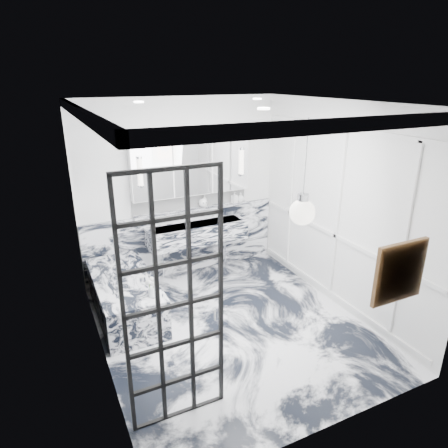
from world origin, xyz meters
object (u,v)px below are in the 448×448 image
crittall_door (175,306)px  trough_sink (197,233)px  mirror_cabinet (191,163)px  bathtub (125,296)px

crittall_door → trough_sink: crittall_door is taller
crittall_door → trough_sink: 2.93m
mirror_cabinet → bathtub: 2.20m
crittall_door → bathtub: bearing=92.3°
trough_sink → bathtub: (-1.33, -0.66, -0.45)m
mirror_cabinet → bathtub: size_ratio=1.15×
mirror_cabinet → crittall_door: bearing=-114.2°
trough_sink → bathtub: bearing=-153.5°
mirror_cabinet → trough_sink: bearing=-90.0°
crittall_door → bathtub: size_ratio=1.46×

